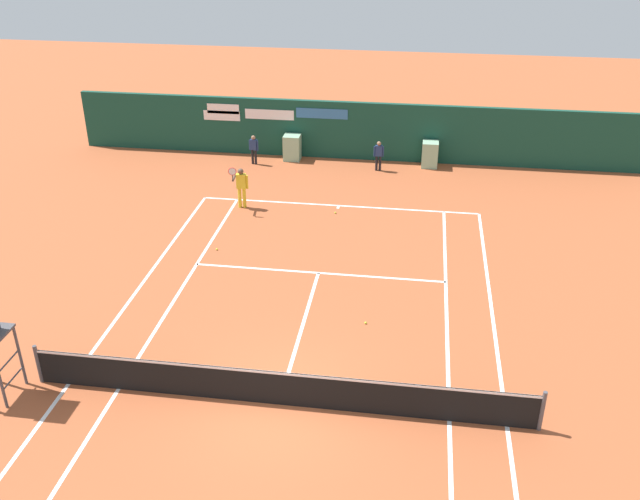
{
  "coord_description": "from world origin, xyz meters",
  "views": [
    {
      "loc": [
        2.85,
        -12.77,
        10.98
      ],
      "look_at": [
        0.04,
        6.45,
        0.8
      ],
      "focal_mm": 39.37,
      "sensor_mm": 36.0,
      "label": 1
    }
  ],
  "objects_px": {
    "ball_kid_left_post": "(254,148)",
    "tennis_ball_mid_court": "(335,213)",
    "tennis_ball_near_service_line": "(217,249)",
    "ball_kid_centre_post": "(379,154)",
    "tennis_ball_by_sideline": "(366,323)",
    "player_on_baseline": "(241,185)"
  },
  "relations": [
    {
      "from": "tennis_ball_mid_court",
      "to": "tennis_ball_by_sideline",
      "type": "distance_m",
      "value": 7.46
    },
    {
      "from": "ball_kid_left_post",
      "to": "tennis_ball_by_sideline",
      "type": "height_order",
      "value": "ball_kid_left_post"
    },
    {
      "from": "tennis_ball_by_sideline",
      "to": "tennis_ball_near_service_line",
      "type": "xyz_separation_m",
      "value": [
        -5.36,
        3.73,
        0.0
      ]
    },
    {
      "from": "tennis_ball_near_service_line",
      "to": "ball_kid_left_post",
      "type": "bearing_deg",
      "value": 94.19
    },
    {
      "from": "ball_kid_left_post",
      "to": "tennis_ball_mid_court",
      "type": "distance_m",
      "value": 6.33
    },
    {
      "from": "ball_kid_centre_post",
      "to": "tennis_ball_mid_court",
      "type": "distance_m",
      "value": 4.91
    },
    {
      "from": "ball_kid_centre_post",
      "to": "tennis_ball_by_sideline",
      "type": "xyz_separation_m",
      "value": [
        0.51,
        -11.93,
        -0.72
      ]
    },
    {
      "from": "tennis_ball_by_sideline",
      "to": "tennis_ball_near_service_line",
      "type": "height_order",
      "value": "same"
    },
    {
      "from": "tennis_ball_mid_court",
      "to": "ball_kid_left_post",
      "type": "bearing_deg",
      "value": 131.79
    },
    {
      "from": "tennis_ball_mid_court",
      "to": "tennis_ball_near_service_line",
      "type": "bearing_deg",
      "value": -135.62
    },
    {
      "from": "ball_kid_centre_post",
      "to": "tennis_ball_mid_court",
      "type": "xyz_separation_m",
      "value": [
        -1.26,
        -4.69,
        -0.72
      ]
    },
    {
      "from": "ball_kid_left_post",
      "to": "tennis_ball_mid_court",
      "type": "xyz_separation_m",
      "value": [
        4.19,
        -4.69,
        -0.72
      ]
    },
    {
      "from": "ball_kid_centre_post",
      "to": "tennis_ball_by_sideline",
      "type": "height_order",
      "value": "ball_kid_centre_post"
    },
    {
      "from": "ball_kid_left_post",
      "to": "ball_kid_centre_post",
      "type": "relative_size",
      "value": 1.0
    },
    {
      "from": "player_on_baseline",
      "to": "tennis_ball_by_sideline",
      "type": "xyz_separation_m",
      "value": [
        5.36,
        -7.29,
        -0.9
      ]
    },
    {
      "from": "ball_kid_left_post",
      "to": "tennis_ball_near_service_line",
      "type": "xyz_separation_m",
      "value": [
        0.6,
        -8.2,
        -0.72
      ]
    },
    {
      "from": "tennis_ball_by_sideline",
      "to": "tennis_ball_near_service_line",
      "type": "distance_m",
      "value": 6.53
    },
    {
      "from": "ball_kid_centre_post",
      "to": "tennis_ball_mid_court",
      "type": "height_order",
      "value": "ball_kid_centre_post"
    },
    {
      "from": "ball_kid_centre_post",
      "to": "ball_kid_left_post",
      "type": "bearing_deg",
      "value": -4.41
    },
    {
      "from": "ball_kid_left_post",
      "to": "tennis_ball_near_service_line",
      "type": "bearing_deg",
      "value": 104.98
    },
    {
      "from": "player_on_baseline",
      "to": "tennis_ball_by_sideline",
      "type": "relative_size",
      "value": 26.65
    },
    {
      "from": "player_on_baseline",
      "to": "ball_kid_left_post",
      "type": "height_order",
      "value": "player_on_baseline"
    }
  ]
}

